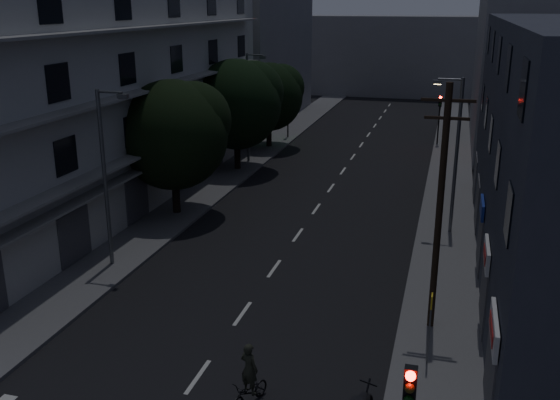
% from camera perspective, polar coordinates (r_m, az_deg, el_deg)
% --- Properties ---
extents(ground, '(160.00, 160.00, 0.00)m').
position_cam_1_polar(ground, '(41.61, 4.81, 1.29)').
color(ground, black).
rests_on(ground, ground).
extents(sidewalk_left, '(3.00, 90.00, 0.15)m').
position_cam_1_polar(sidewalk_left, '(43.54, -4.93, 2.13)').
color(sidewalk_left, '#565659').
rests_on(sidewalk_left, ground).
extents(sidewalk_right, '(3.00, 90.00, 0.15)m').
position_cam_1_polar(sidewalk_right, '(40.94, 15.17, 0.56)').
color(sidewalk_right, '#565659').
rests_on(sidewalk_right, ground).
extents(lane_markings, '(0.15, 60.50, 0.01)m').
position_cam_1_polar(lane_markings, '(47.55, 6.25, 3.34)').
color(lane_markings, beige).
rests_on(lane_markings, ground).
extents(building_left, '(7.00, 36.00, 14.00)m').
position_cam_1_polar(building_left, '(37.88, -15.43, 9.93)').
color(building_left, '#B6B6B0').
rests_on(building_left, ground).
extents(building_far_left, '(6.00, 20.00, 16.00)m').
position_cam_1_polar(building_far_left, '(65.29, -1.72, 14.41)').
color(building_far_left, slate).
rests_on(building_far_left, ground).
extents(building_far_right, '(6.00, 20.00, 13.00)m').
position_cam_1_polar(building_far_right, '(56.69, 20.65, 11.31)').
color(building_far_right, slate).
rests_on(building_far_right, ground).
extents(building_far_end, '(24.00, 8.00, 10.00)m').
position_cam_1_polar(building_far_end, '(84.84, 10.84, 12.83)').
color(building_far_end, slate).
rests_on(building_far_end, ground).
extents(tree_near, '(6.13, 6.13, 7.56)m').
position_cam_1_polar(tree_near, '(35.19, -9.65, 6.27)').
color(tree_near, black).
rests_on(tree_near, sidewalk_left).
extents(tree_mid, '(6.35, 6.35, 7.82)m').
position_cam_1_polar(tree_mid, '(44.50, -3.91, 9.03)').
color(tree_mid, black).
rests_on(tree_mid, sidewalk_left).
extents(tree_far, '(5.57, 5.57, 6.89)m').
position_cam_1_polar(tree_far, '(51.80, -0.95, 9.65)').
color(tree_far, black).
rests_on(tree_far, sidewalk_left).
extents(traffic_signal_far_right, '(0.28, 0.37, 4.10)m').
position_cam_1_polar(traffic_signal_far_right, '(54.27, 14.39, 8.01)').
color(traffic_signal_far_right, black).
rests_on(traffic_signal_far_right, sidewalk_right).
extents(traffic_signal_far_left, '(0.28, 0.37, 4.10)m').
position_cam_1_polar(traffic_signal_far_left, '(55.50, 0.72, 8.76)').
color(traffic_signal_far_left, black).
rests_on(traffic_signal_far_left, sidewalk_left).
extents(street_lamp_left_near, '(1.51, 0.25, 8.00)m').
position_cam_1_polar(street_lamp_left_near, '(28.53, -15.58, 2.63)').
color(street_lamp_left_near, slate).
rests_on(street_lamp_left_near, sidewalk_left).
extents(street_lamp_right, '(1.51, 0.25, 8.00)m').
position_cam_1_polar(street_lamp_right, '(32.87, 15.68, 4.56)').
color(street_lamp_right, '#575A5F').
rests_on(street_lamp_right, sidewalk_right).
extents(street_lamp_left_far, '(1.51, 0.25, 8.00)m').
position_cam_1_polar(street_lamp_left_far, '(46.62, -2.84, 8.90)').
color(street_lamp_left_far, '#53565A').
rests_on(street_lamp_left_far, sidewalk_left).
extents(utility_pole, '(1.80, 0.24, 9.00)m').
position_cam_1_polar(utility_pole, '(22.58, 14.41, -0.47)').
color(utility_pole, black).
rests_on(utility_pole, sidewalk_right).
extents(bus_stop_sign, '(0.06, 0.35, 2.52)m').
position_cam_1_polar(bus_stop_sign, '(21.24, 13.59, -10.32)').
color(bus_stop_sign, '#595B60').
rests_on(bus_stop_sign, sidewalk_right).
extents(cyclist, '(1.14, 1.75, 2.10)m').
position_cam_1_polar(cyclist, '(19.54, -2.81, -16.52)').
color(cyclist, black).
rests_on(cyclist, ground).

